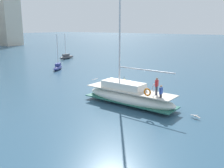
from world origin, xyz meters
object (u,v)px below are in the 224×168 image
at_px(moored_cutter_right, 58,67).
at_px(moored_ketch_distant, 67,57).
at_px(seagull, 195,116).
at_px(mooring_buoy, 124,81).
at_px(main_sailboat, 129,96).

distance_m(moored_cutter_right, moored_ketch_distant, 14.29).
relative_size(moored_ketch_distant, seagull, 6.02).
distance_m(moored_ketch_distant, mooring_buoy, 26.83).
relative_size(seagull, mooring_buoy, 1.07).
distance_m(moored_cutter_right, mooring_buoy, 14.71).
xyz_separation_m(moored_cutter_right, moored_ketch_distant, (11.34, 8.70, 0.01)).
bearing_deg(seagull, moored_ketch_distant, 58.14).
relative_size(moored_cutter_right, seagull, 6.43).
bearing_deg(mooring_buoy, moored_cutter_right, 82.08).
relative_size(moored_cutter_right, mooring_buoy, 6.91).
xyz_separation_m(main_sailboat, mooring_buoy, (8.26, 5.40, -0.74)).
distance_m(seagull, mooring_buoy, 14.58).
height_order(moored_cutter_right, moored_ketch_distant, moored_cutter_right).
bearing_deg(seagull, main_sailboat, 88.18).
distance_m(main_sailboat, mooring_buoy, 9.90).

